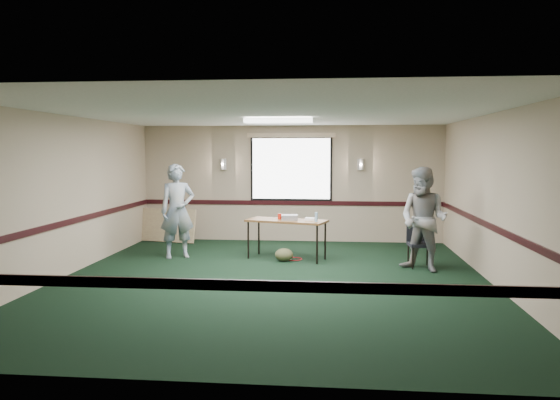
# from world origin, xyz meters

# --- Properties ---
(ground) EXTENTS (8.00, 8.00, 0.00)m
(ground) POSITION_xyz_m (0.00, 0.00, 0.00)
(ground) COLOR black
(ground) RESTS_ON ground
(room_shell) EXTENTS (8.00, 8.02, 8.00)m
(room_shell) POSITION_xyz_m (0.00, 2.12, 1.58)
(room_shell) COLOR tan
(room_shell) RESTS_ON ground
(folding_table) EXTENTS (1.66, 1.04, 0.77)m
(folding_table) POSITION_xyz_m (0.08, 1.80, 0.72)
(folding_table) COLOR #512C17
(folding_table) RESTS_ON ground
(projector) EXTENTS (0.33, 0.28, 0.10)m
(projector) POSITION_xyz_m (0.14, 1.75, 0.82)
(projector) COLOR gray
(projector) RESTS_ON folding_table
(game_console) EXTENTS (0.20, 0.17, 0.05)m
(game_console) POSITION_xyz_m (0.54, 1.76, 0.80)
(game_console) COLOR white
(game_console) RESTS_ON folding_table
(red_cup) EXTENTS (0.07, 0.07, 0.11)m
(red_cup) POSITION_xyz_m (-0.06, 1.87, 0.83)
(red_cup) COLOR red
(red_cup) RESTS_ON folding_table
(water_bottle) EXTENTS (0.05, 0.05, 0.18)m
(water_bottle) POSITION_xyz_m (0.66, 1.52, 0.86)
(water_bottle) COLOR #7DAACD
(water_bottle) RESTS_ON folding_table
(duffel_bag) EXTENTS (0.41, 0.35, 0.25)m
(duffel_bag) POSITION_xyz_m (0.05, 1.57, 0.12)
(duffel_bag) COLOR #4C4C2B
(duffel_bag) RESTS_ON ground
(cable_coil) EXTENTS (0.40, 0.40, 0.02)m
(cable_coil) POSITION_xyz_m (0.23, 1.76, 0.01)
(cable_coil) COLOR red
(cable_coil) RESTS_ON ground
(folded_table) EXTENTS (1.52, 0.54, 0.77)m
(folded_table) POSITION_xyz_m (-2.91, 3.60, 0.39)
(folded_table) COLOR tan
(folded_table) RESTS_ON ground
(conference_chair) EXTENTS (0.46, 0.47, 0.85)m
(conference_chair) POSITION_xyz_m (2.55, 1.34, 0.50)
(conference_chair) COLOR black
(conference_chair) RESTS_ON ground
(person_left) EXTENTS (0.80, 0.70, 1.85)m
(person_left) POSITION_xyz_m (-2.08, 1.74, 0.93)
(person_left) COLOR #426091
(person_left) RESTS_ON ground
(person_right) EXTENTS (1.12, 1.08, 1.82)m
(person_right) POSITION_xyz_m (2.56, 0.96, 0.91)
(person_right) COLOR #7296B2
(person_right) RESTS_ON ground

